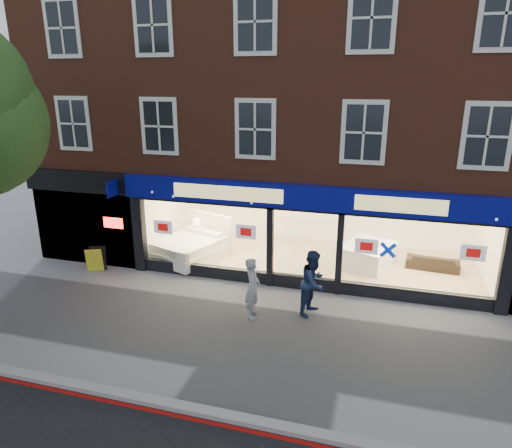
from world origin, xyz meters
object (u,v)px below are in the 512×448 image
at_px(a_board, 96,259).
at_px(pedestrian_grey, 253,288).
at_px(mattress_stack, 368,255).
at_px(pedestrian_blue, 314,282).
at_px(display_bed, 191,247).
at_px(sofa, 433,262).

relative_size(a_board, pedestrian_grey, 0.49).
xyz_separation_m(mattress_stack, a_board, (-8.70, -2.77, -0.05)).
distance_m(a_board, pedestrian_blue, 7.48).
distance_m(display_bed, pedestrian_grey, 4.66).
xyz_separation_m(display_bed, pedestrian_grey, (3.25, -3.32, 0.36)).
distance_m(display_bed, sofa, 8.27).
bearing_deg(mattress_stack, display_bed, -171.01).
height_order(a_board, pedestrian_blue, pedestrian_blue).
relative_size(sofa, a_board, 2.04).
bearing_deg(pedestrian_grey, pedestrian_blue, -76.69).
relative_size(sofa, pedestrian_blue, 0.93).
bearing_deg(sofa, a_board, 21.06).
bearing_deg(sofa, mattress_stack, 12.44).
xyz_separation_m(pedestrian_grey, pedestrian_blue, (1.53, 0.66, 0.06)).
distance_m(mattress_stack, pedestrian_blue, 3.87).
xyz_separation_m(display_bed, pedestrian_blue, (4.77, -2.66, 0.43)).
height_order(display_bed, pedestrian_grey, pedestrian_grey).
relative_size(display_bed, pedestrian_grey, 1.75).
xyz_separation_m(sofa, pedestrian_blue, (-3.40, -3.88, 0.56)).
height_order(display_bed, mattress_stack, display_bed).
height_order(sofa, pedestrian_blue, pedestrian_blue).
bearing_deg(display_bed, sofa, 28.64).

